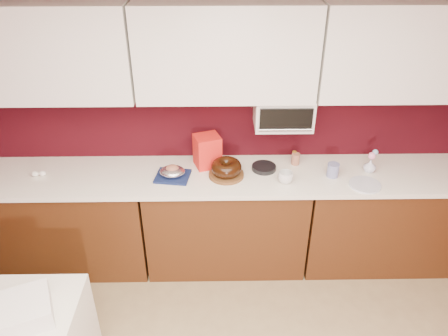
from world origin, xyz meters
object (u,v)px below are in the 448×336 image
pandoro_box (207,151)px  flower_vase (370,165)px  foil_ham_nest (172,172)px  toaster_oven (283,111)px  coffee_mug (286,176)px  blue_jar (333,170)px  bundt_cake (226,167)px  newspaper_stack (18,313)px

pandoro_box → flower_vase: bearing=-24.7°
flower_vase → foil_ham_nest: bearing=-177.8°
foil_ham_nest → pandoro_box: size_ratio=0.74×
toaster_oven → pandoro_box: bearing=-178.4°
foil_ham_nest → coffee_mug: size_ratio=1.79×
toaster_oven → blue_jar: bearing=-27.2°
foil_ham_nest → pandoro_box: pandoro_box is taller
bundt_cake → foil_ham_nest: bearing=-178.2°
bundt_cake → blue_jar: bundt_cake is taller
bundt_cake → blue_jar: (0.85, -0.01, -0.02)m
pandoro_box → newspaper_stack: 1.79m
bundt_cake → foil_ham_nest: 0.43m
newspaper_stack → blue_jar: bearing=31.6°
toaster_oven → newspaper_stack: size_ratio=1.26×
bundt_cake → coffee_mug: bundt_cake is taller
bundt_cake → coffee_mug: bearing=-12.3°
pandoro_box → toaster_oven: bearing=-17.6°
toaster_oven → pandoro_box: size_ratio=1.67×
coffee_mug → newspaper_stack: 2.03m
foil_ham_nest → newspaper_stack: size_ratio=0.56×
bundt_cake → pandoro_box: (-0.15, 0.17, 0.05)m
toaster_oven → coffee_mug: bearing=-88.0°
blue_jar → toaster_oven: bearing=152.8°
coffee_mug → newspaper_stack: coffee_mug is taller
pandoro_box → newspaper_stack: pandoro_box is taller
blue_jar → flower_vase: size_ratio=0.93×
bundt_cake → blue_jar: size_ratio=2.20×
toaster_oven → bundt_cake: size_ratio=1.83×
blue_jar → newspaper_stack: (-2.04, -1.26, -0.14)m
toaster_oven → coffee_mug: (0.01, -0.29, -0.42)m
bundt_cake → blue_jar: 0.85m
foil_ham_nest → pandoro_box: 0.34m
foil_ham_nest → pandoro_box: bearing=34.4°
coffee_mug → newspaper_stack: size_ratio=0.31×
toaster_oven → blue_jar: toaster_oven is taller
coffee_mug → blue_jar: size_ratio=1.00×
toaster_oven → pandoro_box: (-0.60, -0.02, -0.34)m
pandoro_box → flower_vase: (1.31, -0.13, -0.07)m
newspaper_stack → foil_ham_nest: bearing=58.7°
bundt_cake → flower_vase: bundt_cake is taller
bundt_cake → flower_vase: size_ratio=2.04×
toaster_oven → blue_jar: size_ratio=4.03×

